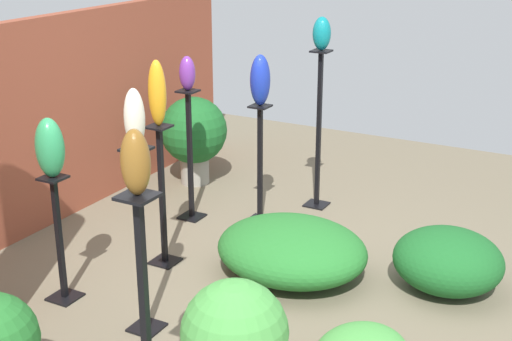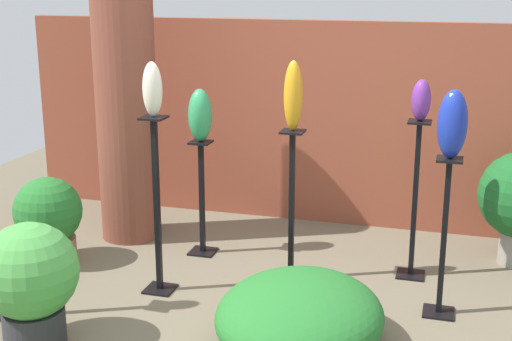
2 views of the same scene
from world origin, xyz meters
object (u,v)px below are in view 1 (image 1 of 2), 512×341
at_px(pedestal_jade, 60,245).
at_px(art_vase_teal, 322,33).
at_px(pedestal_violet, 190,161).
at_px(pedestal_ivory, 142,250).
at_px(pedestal_bronze, 146,341).
at_px(art_vase_ivory, 134,118).
at_px(art_vase_violet, 187,73).
at_px(art_vase_amber, 157,93).
at_px(art_vase_jade, 50,148).
at_px(potted_plant_back_center, 194,133).
at_px(pedestal_cobalt, 260,170).
at_px(potted_plant_front_left, 235,341).
at_px(art_vase_bronze, 136,162).
at_px(art_vase_cobalt, 260,80).
at_px(pedestal_amber, 162,202).
at_px(pedestal_teal, 319,136).

height_order(pedestal_jade, art_vase_teal, art_vase_teal).
height_order(pedestal_violet, pedestal_ivory, pedestal_ivory).
distance_m(pedestal_ivory, pedestal_bronze, 1.13).
xyz_separation_m(art_vase_ivory, art_vase_teal, (2.45, -0.12, 0.17)).
bearing_deg(art_vase_violet, art_vase_amber, -160.19).
height_order(art_vase_jade, potted_plant_back_center, art_vase_jade).
xyz_separation_m(pedestal_bronze, art_vase_jade, (0.93, 1.44, 0.47)).
height_order(pedestal_ivory, art_vase_amber, art_vase_amber).
bearing_deg(pedestal_bronze, art_vase_ivory, 38.15).
bearing_deg(art_vase_violet, pedestal_violet, -63.43).
bearing_deg(pedestal_ivory, art_vase_violet, 24.09).
relative_size(pedestal_cobalt, art_vase_violet, 3.63).
height_order(pedestal_violet, art_vase_amber, art_vase_amber).
bearing_deg(potted_plant_front_left, art_vase_jade, 74.55).
xyz_separation_m(art_vase_amber, art_vase_bronze, (-1.72, -1.14, 0.19)).
height_order(art_vase_violet, art_vase_teal, art_vase_teal).
height_order(pedestal_bronze, art_vase_jade, pedestal_bronze).
bearing_deg(pedestal_ivory, art_vase_teal, -2.75).
bearing_deg(art_vase_ivory, art_vase_jade, 86.58).
distance_m(pedestal_bronze, art_vase_bronze, 0.89).
height_order(art_vase_cobalt, art_vase_jade, art_vase_cobalt).
distance_m(pedestal_amber, pedestal_ivory, 0.95).
bearing_deg(pedestal_amber, art_vase_ivory, -151.91).
height_order(pedestal_bronze, art_vase_teal, art_vase_teal).
bearing_deg(art_vase_ivory, art_vase_cobalt, 5.34).
bearing_deg(pedestal_teal, pedestal_cobalt, 152.47).
distance_m(art_vase_violet, art_vase_ivory, 1.83).
distance_m(pedestal_bronze, pedestal_jade, 1.73).
distance_m(art_vase_ivory, art_vase_cobalt, 1.90).
bearing_deg(art_vase_ivory, art_vase_bronze, -141.85).
bearing_deg(pedestal_teal, art_vase_teal, 180.00).
height_order(art_vase_cobalt, potted_plant_front_left, art_vase_cobalt).
bearing_deg(pedestal_ivory, potted_plant_front_left, -114.44).
bearing_deg(pedestal_ivory, potted_plant_back_center, 26.41).
relative_size(pedestal_jade, pedestal_teal, 0.63).
height_order(pedestal_teal, art_vase_bronze, art_vase_bronze).
relative_size(pedestal_violet, art_vase_teal, 4.04).
height_order(pedestal_amber, art_vase_cobalt, art_vase_cobalt).
height_order(pedestal_amber, pedestal_cobalt, pedestal_amber).
relative_size(pedestal_violet, art_vase_violet, 4.02).
relative_size(pedestal_jade, potted_plant_back_center, 1.03).
xyz_separation_m(pedestal_amber, art_vase_ivory, (-0.83, -0.44, 0.91)).
relative_size(art_vase_amber, art_vase_teal, 1.68).
bearing_deg(art_vase_violet, art_vase_teal, -47.58).
height_order(pedestal_bronze, art_vase_amber, art_vase_amber).
relative_size(pedestal_amber, potted_plant_back_center, 1.25).
relative_size(pedestal_bronze, art_vase_jade, 3.42).
relative_size(art_vase_amber, potted_plant_front_left, 0.64).
relative_size(pedestal_ivory, art_vase_ivory, 3.43).
bearing_deg(potted_plant_back_center, pedestal_teal, -88.80).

